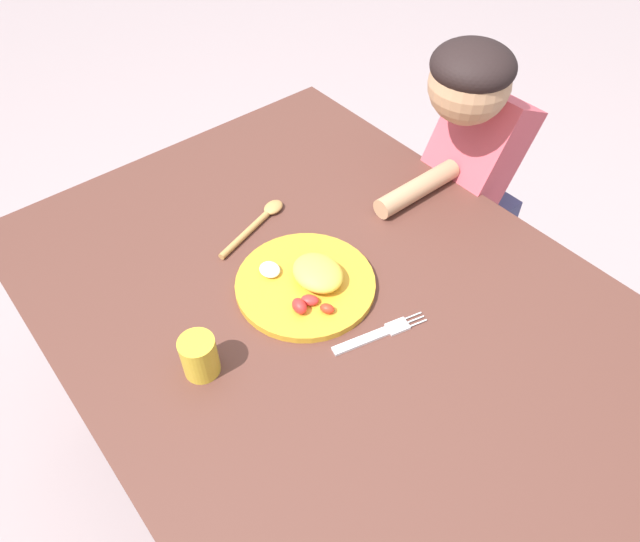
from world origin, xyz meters
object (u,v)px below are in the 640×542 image
at_px(plate, 308,282).
at_px(spoon, 259,221).
at_px(drinking_cup, 199,356).
at_px(person, 463,203).
at_px(fork, 377,335).

height_order(plate, spoon, plate).
bearing_deg(drinking_cup, person, 96.30).
bearing_deg(drinking_cup, fork, 63.81).
xyz_separation_m(fork, spoon, (-0.39, 0.01, 0.00)).
bearing_deg(spoon, fork, -109.26).
relative_size(plate, spoon, 1.33).
bearing_deg(spoon, drinking_cup, -158.08).
bearing_deg(person, fork, 113.17).
bearing_deg(spoon, plate, -116.54).
xyz_separation_m(plate, person, (-0.06, 0.57, -0.14)).
bearing_deg(fork, person, 37.27).
bearing_deg(plate, drinking_cup, -82.81).
bearing_deg(fork, drinking_cup, 167.91).
xyz_separation_m(plate, spoon, (-0.21, 0.03, -0.01)).
relative_size(drinking_cup, person, 0.08).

